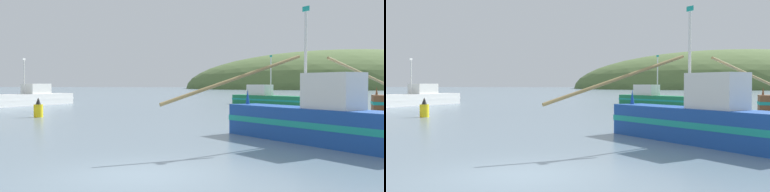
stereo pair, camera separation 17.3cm
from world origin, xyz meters
TOP-DOWN VIEW (x-y plane):
  - ground_plane at (0.00, 0.00)m, footprint 600.00×600.00m
  - hill_far_center at (45.29, 219.06)m, footprint 161.44×129.15m
  - fishing_boat_green at (3.97, 38.08)m, footprint 8.91×9.47m
  - fishing_boat_blue at (5.22, 6.86)m, footprint 10.50×9.01m
  - fishing_boat_white at (-21.81, 33.92)m, footprint 5.40×11.02m
  - channel_buoy at (-12.41, 17.78)m, footprint 0.63×0.63m

SIDE VIEW (x-z plane):
  - ground_plane at x=0.00m, z-range 0.00..0.00m
  - hill_far_center at x=45.29m, z-range -19.27..19.27m
  - channel_buoy at x=-12.41m, z-range -0.13..1.27m
  - fishing_boat_green at x=3.97m, z-range -2.03..3.48m
  - fishing_boat_white at x=-21.81m, z-range -1.76..3.36m
  - fishing_boat_blue at x=5.22m, z-range -1.84..3.65m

